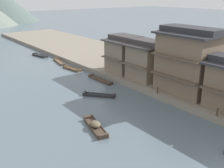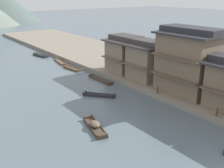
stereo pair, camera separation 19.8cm
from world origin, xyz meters
The scene contains 12 objects.
riverbank_right centered at (15.73, 30.00, 0.36)m, with size 18.00×110.00×0.72m, color gray.
boat_moored_nearest centered at (1.25, 20.66, 0.16)m, with size 3.49×4.07×0.48m.
boat_moored_second centered at (5.33, 26.07, 0.14)m, with size 1.03×5.70×0.42m.
boat_moored_third centered at (4.97, 34.50, 0.15)m, with size 1.71×4.59×0.45m.
boat_moored_far centered at (5.44, 40.52, 0.14)m, with size 2.00×5.70×0.45m.
boat_midriver_drifting centered at (4.57, 48.28, 0.17)m, with size 2.01×4.67×0.53m.
boat_upstream_distant centered at (-4.28, 13.56, 0.29)m, with size 2.24×4.81×0.82m.
house_waterfront_tall centered at (10.77, 13.41, 5.01)m, with size 6.68×8.09×8.74m.
house_waterfront_narrow centered at (10.48, 20.69, 3.74)m, with size 6.10×5.68×6.14m.
house_waterfront_far centered at (10.76, 26.18, 3.74)m, with size 6.65×5.56×6.14m.
mooring_post_dock_near centered at (7.08, 6.51, 1.19)m, with size 0.20×0.20×0.93m, color #473828.
mooring_post_dock_mid centered at (7.08, 15.24, 1.16)m, with size 0.20×0.20×0.88m, color #473828.
Camera 2 is at (-17.56, -6.43, 13.51)m, focal length 41.11 mm.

